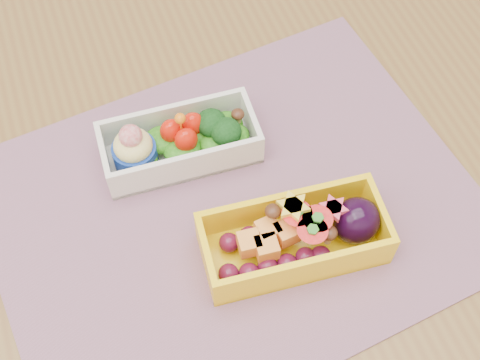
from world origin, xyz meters
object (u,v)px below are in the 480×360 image
object	(u,v)px
bento_white	(179,142)
bento_yellow	(298,237)
placemat	(234,208)
table	(265,261)

from	to	relation	value
bento_white	bento_yellow	xyz separation A→B (m)	(0.07, -0.13, 0.00)
placemat	bento_yellow	world-z (taller)	bento_yellow
placemat	bento_yellow	distance (m)	0.07
bento_white	placemat	bearing A→B (deg)	-65.17
bento_yellow	table	bearing A→B (deg)	110.40
table	bento_yellow	xyz separation A→B (m)	(0.01, -0.04, 0.12)
table	placemat	bearing A→B (deg)	144.75
placemat	bento_white	world-z (taller)	bento_white
placemat	bento_yellow	bearing A→B (deg)	-57.22
table	placemat	size ratio (longest dim) A/B	2.71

